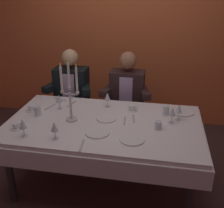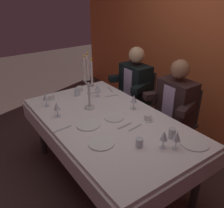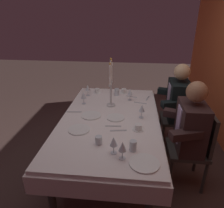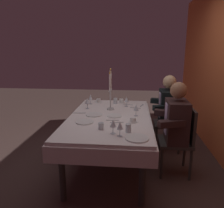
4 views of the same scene
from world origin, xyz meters
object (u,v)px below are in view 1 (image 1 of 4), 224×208
at_px(wine_glass_4, 179,109).
at_px(dining_table, 104,132).
at_px(wine_glass_2, 23,124).
at_px(coffee_cup_2, 32,108).
at_px(seated_diner_1, 127,91).
at_px(dinner_plate_0, 106,118).
at_px(water_tumbler_1, 166,111).
at_px(wine_glass_1, 172,112).
at_px(water_tumbler_2, 158,125).
at_px(dinner_plate_3, 97,132).
at_px(wine_glass_5, 59,99).
at_px(candelabra, 70,96).
at_px(wine_glass_0, 54,127).
at_px(dinner_plate_1, 132,139).
at_px(dinner_plate_2, 182,112).
at_px(coffee_cup_1, 17,126).
at_px(coffee_cup_0, 132,108).
at_px(water_tumbler_0, 38,111).
at_px(seated_diner_0, 72,87).
at_px(wine_glass_3, 107,97).

bearing_deg(wine_glass_4, dining_table, -165.57).
bearing_deg(wine_glass_2, coffee_cup_2, 107.56).
bearing_deg(seated_diner_1, coffee_cup_2, -140.14).
bearing_deg(dinner_plate_0, water_tumbler_1, 19.24).
height_order(wine_glass_1, water_tumbler_2, wine_glass_1).
height_order(dining_table, dinner_plate_3, dinner_plate_3).
bearing_deg(wine_glass_5, candelabra, -48.24).
bearing_deg(wine_glass_2, wine_glass_0, 1.07).
xyz_separation_m(wine_glass_2, coffee_cup_2, (-0.16, 0.51, -0.09)).
height_order(dinner_plate_1, water_tumbler_2, water_tumbler_2).
distance_m(candelabra, dinner_plate_2, 1.19).
height_order(candelabra, dinner_plate_2, candelabra).
bearing_deg(wine_glass_4, seated_diner_1, 130.72).
relative_size(dinner_plate_3, coffee_cup_1, 1.74).
bearing_deg(coffee_cup_0, wine_glass_4, -15.79).
height_order(candelabra, water_tumbler_1, candelabra).
bearing_deg(water_tumbler_0, coffee_cup_1, -103.70).
distance_m(wine_glass_2, coffee_cup_1, 0.19).
height_order(dining_table, seated_diner_0, seated_diner_0).
xyz_separation_m(wine_glass_0, wine_glass_5, (-0.18, 0.60, 0.00)).
bearing_deg(water_tumbler_2, wine_glass_2, -163.53).
xyz_separation_m(wine_glass_4, coffee_cup_2, (-1.52, -0.07, -0.09)).
xyz_separation_m(wine_glass_1, coffee_cup_0, (-0.41, 0.21, -0.09)).
relative_size(wine_glass_0, coffee_cup_1, 1.24).
xyz_separation_m(dining_table, wine_glass_2, (-0.64, -0.39, 0.23)).
bearing_deg(dinner_plate_2, seated_diner_1, 141.49).
distance_m(dining_table, dinner_plate_2, 0.86).
distance_m(wine_glass_0, coffee_cup_2, 0.68).
distance_m(wine_glass_3, wine_glass_5, 0.52).
height_order(wine_glass_0, wine_glass_5, same).
height_order(wine_glass_4, water_tumbler_1, wine_glass_4).
distance_m(dinner_plate_3, wine_glass_2, 0.66).
distance_m(wine_glass_4, coffee_cup_1, 1.56).
bearing_deg(candelabra, coffee_cup_2, 163.60).
relative_size(wine_glass_0, wine_glass_3, 1.00).
xyz_separation_m(water_tumbler_0, seated_diner_0, (0.08, 0.86, -0.05)).
distance_m(wine_glass_4, seated_diner_1, 0.93).
bearing_deg(wine_glass_2, water_tumbler_2, 16.47).
distance_m(candelabra, wine_glass_2, 0.51).
bearing_deg(coffee_cup_1, wine_glass_2, -41.40).
distance_m(dinner_plate_1, coffee_cup_1, 1.08).
distance_m(water_tumbler_1, coffee_cup_0, 0.36).
bearing_deg(wine_glass_0, dinner_plate_3, 25.63).
relative_size(wine_glass_2, wine_glass_3, 1.00).
distance_m(wine_glass_2, coffee_cup_0, 1.14).
bearing_deg(seated_diner_1, dinner_plate_0, -97.15).
distance_m(wine_glass_5, water_tumbler_0, 0.26).
relative_size(wine_glass_4, wine_glass_5, 1.00).
xyz_separation_m(water_tumbler_2, coffee_cup_1, (-1.30, -0.23, -0.01)).
distance_m(dinner_plate_3, wine_glass_1, 0.75).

